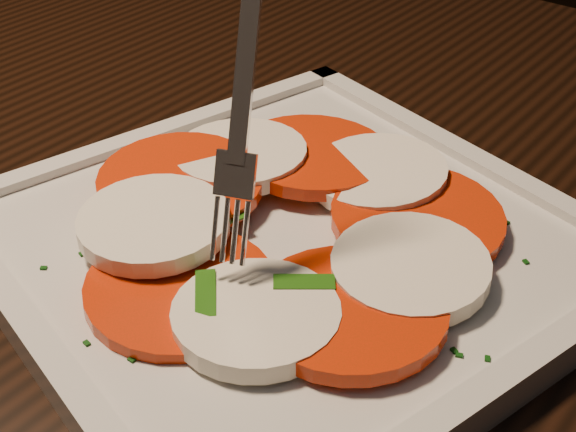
# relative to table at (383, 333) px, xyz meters

# --- Properties ---
(table) EXTENTS (1.21, 0.82, 0.75)m
(table) POSITION_rel_table_xyz_m (0.00, 0.00, 0.00)
(table) COLOR black
(table) RESTS_ON ground
(plate) EXTENTS (0.37, 0.37, 0.01)m
(plate) POSITION_rel_table_xyz_m (-0.03, -0.07, 0.11)
(plate) COLOR silver
(plate) RESTS_ON table
(caprese_salad) EXTENTS (0.25, 0.25, 0.02)m
(caprese_salad) POSITION_rel_table_xyz_m (-0.03, -0.07, 0.12)
(caprese_salad) COLOR red
(caprese_salad) RESTS_ON plate
(fork) EXTENTS (0.05, 0.08, 0.17)m
(fork) POSITION_rel_table_xyz_m (-0.04, -0.09, 0.22)
(fork) COLOR white
(fork) RESTS_ON caprese_salad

